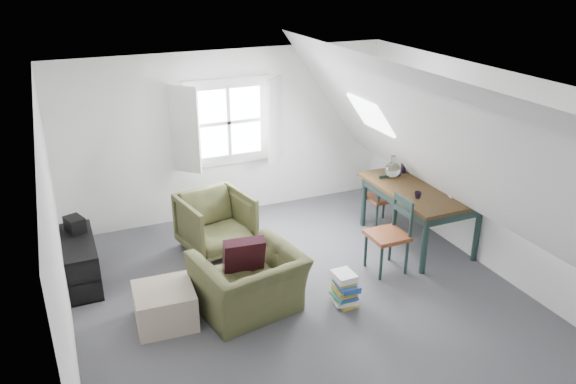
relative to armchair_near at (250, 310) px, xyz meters
name	(u,v)px	position (x,y,z in m)	size (l,w,h in m)	color
floor	(305,302)	(0.64, -0.11, 0.00)	(5.50, 5.50, 0.00)	#48484C
ceiling	(308,89)	(0.64, -0.11, 2.50)	(5.50, 5.50, 0.00)	white
wall_back	(228,135)	(0.64, 2.64, 1.25)	(5.00, 5.00, 0.00)	white
wall_front	(483,361)	(0.64, -2.86, 1.25)	(5.00, 5.00, 0.00)	white
wall_left	(57,248)	(-1.86, -0.11, 1.25)	(5.50, 5.50, 0.00)	white
wall_right	(490,171)	(3.14, -0.11, 1.25)	(5.50, 5.50, 0.00)	white
slope_left	(157,180)	(-0.91, -0.11, 1.78)	(5.50, 5.50, 0.00)	white
slope_right	(430,140)	(2.19, -0.11, 1.78)	(5.50, 5.50, 0.00)	white
dormer_window	(229,123)	(0.64, 2.57, 1.45)	(1.71, 0.35, 1.30)	white
skylight	(371,115)	(2.19, 1.19, 1.75)	(0.55, 0.75, 0.04)	white
armchair_near	(250,310)	(0.00, 0.00, 0.00)	(1.09, 0.96, 0.71)	#464826
armchair_far	(217,249)	(0.07, 1.53, 0.00)	(0.86, 0.88, 0.80)	#464826
throw_pillow	(244,256)	(0.00, 0.15, 0.62)	(0.46, 0.13, 0.46)	#320D17
ottoman	(165,306)	(-0.91, 0.15, 0.21)	(0.63, 0.63, 0.42)	tan
dining_table	(419,195)	(2.69, 0.65, 0.72)	(0.99, 1.66, 0.83)	#33210F
demijohn	(393,169)	(2.54, 1.10, 0.96)	(0.22, 0.22, 0.31)	silver
vase_twigs	(404,164)	(2.79, 1.20, 0.96)	(0.08, 0.08, 0.59)	black
cup	(417,198)	(2.44, 0.35, 0.83)	(0.09, 0.09, 0.09)	black
paper_box	(453,196)	(2.89, 0.20, 0.85)	(0.11, 0.07, 0.04)	white
dining_chair_far	(383,197)	(2.52, 1.28, 0.46)	(0.41, 0.41, 0.88)	brown
dining_chair_near	(390,234)	(1.93, 0.16, 0.51)	(0.46, 0.46, 0.97)	brown
media_shelf	(82,264)	(-1.67, 1.36, 0.26)	(0.37, 1.11, 0.57)	black
electronics_box	(75,225)	(-1.67, 1.65, 0.66)	(0.19, 0.26, 0.21)	black
magazine_stack	(345,289)	(1.05, -0.31, 0.20)	(0.30, 0.35, 0.40)	#B29933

